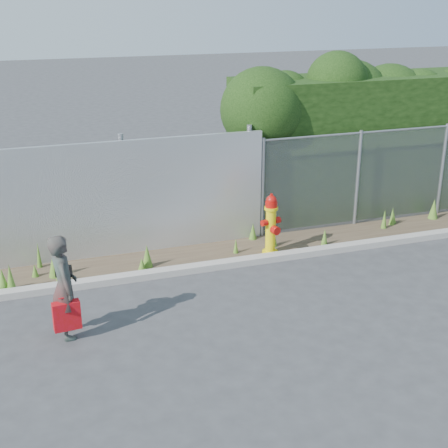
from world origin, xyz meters
name	(u,v)px	position (x,y,z in m)	size (l,w,h in m)	color
ground	(270,311)	(0.00, 0.00, 0.00)	(80.00, 80.00, 0.00)	#38383A
curb	(233,263)	(0.00, 1.80, 0.06)	(16.00, 0.22, 0.12)	#9E978F
weed_strip	(173,254)	(-0.97, 2.42, 0.12)	(16.00, 1.35, 0.51)	#483829
corrugated_fence	(39,207)	(-3.25, 3.01, 1.10)	(8.50, 0.21, 2.30)	#B1B3B8
chainlink_fence	(401,174)	(4.25, 3.00, 1.03)	(6.50, 0.07, 2.05)	gray
hedge	(377,124)	(4.20, 4.02, 1.92)	(7.73, 2.19, 3.56)	black
fire_hydrant	(271,225)	(0.86, 2.09, 0.59)	(0.40, 0.36, 1.21)	yellow
woman	(64,287)	(-3.08, 0.28, 0.78)	(0.57, 0.38, 1.57)	#0D564A
red_tote_bag	(67,316)	(-3.09, 0.11, 0.41)	(0.39, 0.14, 0.51)	#AD0E09
black_shoulder_bag	(63,271)	(-3.06, 0.38, 0.98)	(0.22, 0.09, 0.17)	black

